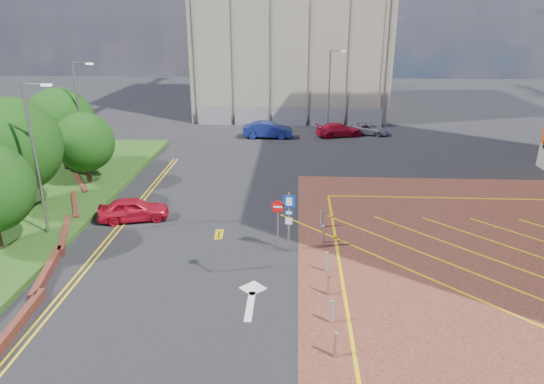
# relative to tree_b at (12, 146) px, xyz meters

# --- Properties ---
(ground) EXTENTS (140.00, 140.00, 0.00)m
(ground) POSITION_rel_tree_b_xyz_m (15.50, -5.00, -4.24)
(ground) COLOR black
(ground) RESTS_ON ground
(retaining_wall) EXTENTS (6.06, 20.33, 0.40)m
(retaining_wall) POSITION_rel_tree_b_xyz_m (3.70, -3.00, -4.04)
(retaining_wall) COLOR brown
(retaining_wall) RESTS_ON ground
(tree_b) EXTENTS (5.60, 5.60, 6.74)m
(tree_b) POSITION_rel_tree_b_xyz_m (0.00, 0.00, 0.00)
(tree_b) COLOR #3D2B1C
(tree_b) RESTS_ON grass_bed
(tree_c) EXTENTS (4.00, 4.00, 4.90)m
(tree_c) POSITION_rel_tree_b_xyz_m (2.00, 5.00, -1.04)
(tree_c) COLOR #3D2B1C
(tree_c) RESTS_ON grass_bed
(tree_d) EXTENTS (5.00, 5.00, 6.08)m
(tree_d) POSITION_rel_tree_b_xyz_m (-1.00, 8.00, -0.37)
(tree_d) COLOR #3D2B1C
(tree_d) RESTS_ON grass_bed
(lamp_left_near) EXTENTS (1.53, 0.16, 8.00)m
(lamp_left_near) POSITION_rel_tree_b_xyz_m (3.08, -3.00, 0.42)
(lamp_left_near) COLOR #9EA0A8
(lamp_left_near) RESTS_ON grass_bed
(lamp_left_far) EXTENTS (1.53, 0.16, 8.00)m
(lamp_left_far) POSITION_rel_tree_b_xyz_m (1.08, 7.00, 0.42)
(lamp_left_far) COLOR #9EA0A8
(lamp_left_far) RESTS_ON grass_bed
(lamp_back) EXTENTS (1.53, 0.16, 8.00)m
(lamp_back) POSITION_rel_tree_b_xyz_m (19.58, 23.00, 0.12)
(lamp_back) COLOR #9EA0A8
(lamp_back) RESTS_ON ground
(sign_cluster) EXTENTS (1.17, 0.12, 3.20)m
(sign_cluster) POSITION_rel_tree_b_xyz_m (15.80, -4.02, -2.28)
(sign_cluster) COLOR #9EA0A8
(sign_cluster) RESTS_ON ground
(warning_sign) EXTENTS (0.73, 0.41, 2.25)m
(warning_sign) POSITION_rel_tree_b_xyz_m (12.73, -6.35, -2.81)
(warning_sign) COLOR #9EA0A8
(warning_sign) RESTS_ON ground
(bollard_row) EXTENTS (0.14, 11.14, 0.90)m
(bollard_row) POSITION_rel_tree_b_xyz_m (17.80, -6.67, -3.77)
(bollard_row) COLOR #9EA0A8
(bollard_row) RESTS_ON forecourt
(construction_building) EXTENTS (21.20, 19.20, 22.00)m
(construction_building) POSITION_rel_tree_b_xyz_m (15.50, 35.00, 6.76)
(construction_building) COLOR #ABA08C
(construction_building) RESTS_ON ground
(construction_fence) EXTENTS (21.60, 0.06, 2.00)m
(construction_fence) POSITION_rel_tree_b_xyz_m (16.50, 25.00, -3.24)
(construction_fence) COLOR gray
(construction_fence) RESTS_ON ground
(car_red_left) EXTENTS (4.27, 2.57, 1.36)m
(car_red_left) POSITION_rel_tree_b_xyz_m (6.91, -0.50, -3.56)
(car_red_left) COLOR red
(car_red_left) RESTS_ON ground
(car_blue_back) EXTENTS (4.76, 1.67, 1.57)m
(car_blue_back) POSITION_rel_tree_b_xyz_m (13.55, 19.59, -3.45)
(car_blue_back) COLOR navy
(car_blue_back) RESTS_ON ground
(car_red_back) EXTENTS (4.81, 3.00, 1.30)m
(car_red_back) POSITION_rel_tree_b_xyz_m (20.44, 20.49, -3.58)
(car_red_back) COLOR #AE0E29
(car_red_back) RESTS_ON ground
(car_silver_back) EXTENTS (4.22, 2.96, 1.07)m
(car_silver_back) POSITION_rel_tree_b_xyz_m (23.45, 21.50, -3.70)
(car_silver_back) COLOR #9B9BA1
(car_silver_back) RESTS_ON ground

